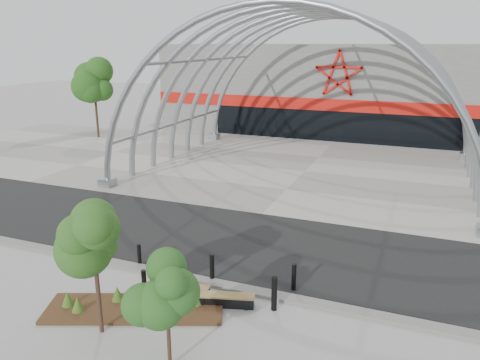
{
  "coord_description": "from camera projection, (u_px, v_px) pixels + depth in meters",
  "views": [
    {
      "loc": [
        7.0,
        -13.57,
        8.19
      ],
      "look_at": [
        0.0,
        4.0,
        2.6
      ],
      "focal_mm": 35.0,
      "sensor_mm": 36.0,
      "label": 1
    }
  ],
  "objects": [
    {
      "name": "bg_tree_0",
      "position": [
        94.0,
        85.0,
        40.49
      ],
      "size": [
        3.0,
        3.0,
        6.45
      ],
      "color": "black",
      "rests_on": "ground"
    },
    {
      "name": "kerb",
      "position": [
        196.0,
        280.0,
        16.66
      ],
      "size": [
        60.0,
        0.5,
        0.12
      ],
      "primitive_type": "cube",
      "color": "slate",
      "rests_on": "ground"
    },
    {
      "name": "bollard_3",
      "position": [
        294.0,
        277.0,
        15.95
      ],
      "size": [
        0.16,
        0.16,
        0.97
      ],
      "primitive_type": "cylinder",
      "color": "black",
      "rests_on": "ground"
    },
    {
      "name": "ground",
      "position": [
        199.0,
        278.0,
        16.9
      ],
      "size": [
        140.0,
        140.0,
        0.0
      ],
      "primitive_type": "plane",
      "color": "#9D9D98",
      "rests_on": "ground"
    },
    {
      "name": "bollard_1",
      "position": [
        144.0,
        284.0,
        15.44
      ],
      "size": [
        0.16,
        0.16,
        1.02
      ],
      "primitive_type": "cylinder",
      "color": "black",
      "rests_on": "ground"
    },
    {
      "name": "bench_0",
      "position": [
        181.0,
        290.0,
        15.7
      ],
      "size": [
        1.99,
        0.64,
        0.41
      ],
      "color": "black",
      "rests_on": "ground"
    },
    {
      "name": "bollard_4",
      "position": [
        274.0,
        294.0,
        14.74
      ],
      "size": [
        0.18,
        0.18,
        1.14
      ],
      "primitive_type": "cylinder",
      "color": "black",
      "rests_on": "ground"
    },
    {
      "name": "arena_building",
      "position": [
        352.0,
        87.0,
        45.57
      ],
      "size": [
        34.0,
        15.24,
        8.0
      ],
      "color": "slate",
      "rests_on": "ground"
    },
    {
      "name": "street_tree_0",
      "position": [
        93.0,
        241.0,
        12.96
      ],
      "size": [
        1.77,
        1.77,
        4.03
      ],
      "color": "#331D18",
      "rests_on": "ground"
    },
    {
      "name": "street_tree_1",
      "position": [
        166.0,
        290.0,
        11.67
      ],
      "size": [
        1.32,
        1.32,
        3.12
      ],
      "color": "#331B16",
      "rests_on": "ground"
    },
    {
      "name": "planting_bed",
      "position": [
        133.0,
        306.0,
        14.86
      ],
      "size": [
        5.83,
        3.65,
        0.59
      ],
      "color": "#3E2918",
      "rests_on": "ground"
    },
    {
      "name": "bollard_0",
      "position": [
        139.0,
        255.0,
        17.7
      ],
      "size": [
        0.14,
        0.14,
        0.89
      ],
      "primitive_type": "cylinder",
      "color": "black",
      "rests_on": "ground"
    },
    {
      "name": "road",
      "position": [
        236.0,
        241.0,
        20.01
      ],
      "size": [
        140.0,
        7.0,
        0.02
      ],
      "primitive_type": "cube",
      "color": "black",
      "rests_on": "ground"
    },
    {
      "name": "forecourt",
      "position": [
        305.0,
        172.0,
        30.7
      ],
      "size": [
        60.0,
        17.0,
        0.04
      ],
      "primitive_type": "cube",
      "color": "gray",
      "rests_on": "ground"
    },
    {
      "name": "vault_canopy",
      "position": [
        305.0,
        172.0,
        30.7
      ],
      "size": [
        20.8,
        15.8,
        20.36
      ],
      "color": "#91969C",
      "rests_on": "ground"
    },
    {
      "name": "bollard_2",
      "position": [
        212.0,
        268.0,
        16.55
      ],
      "size": [
        0.17,
        0.17,
        1.03
      ],
      "primitive_type": "cylinder",
      "color": "black",
      "rests_on": "ground"
    },
    {
      "name": "bench_1",
      "position": [
        225.0,
        300.0,
        15.07
      ],
      "size": [
        1.98,
        0.94,
        0.41
      ],
      "color": "black",
      "rests_on": "ground"
    }
  ]
}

